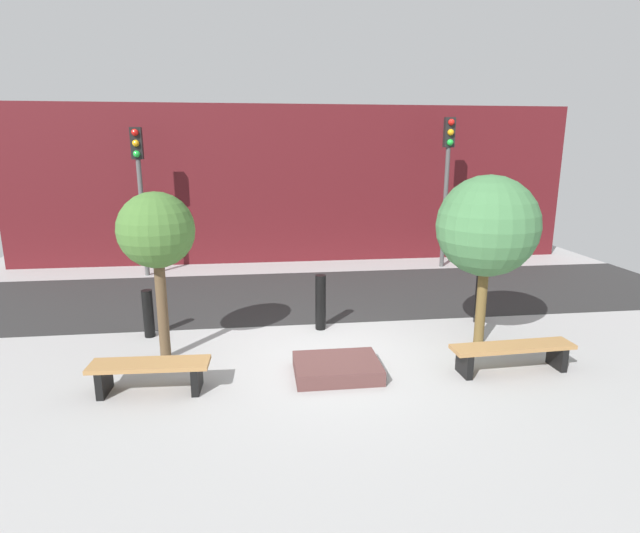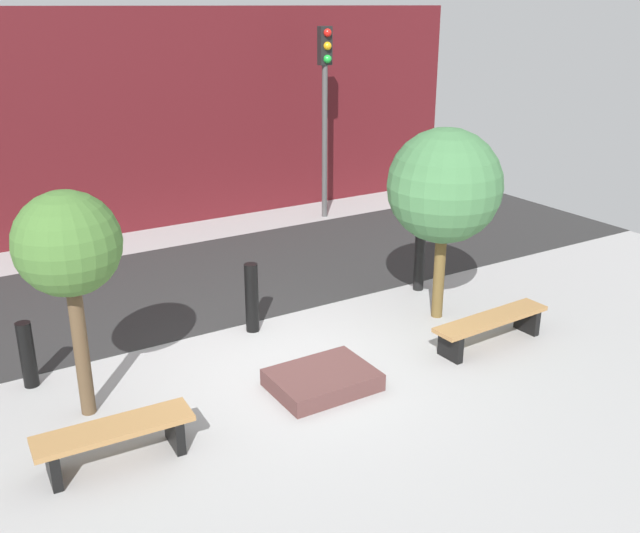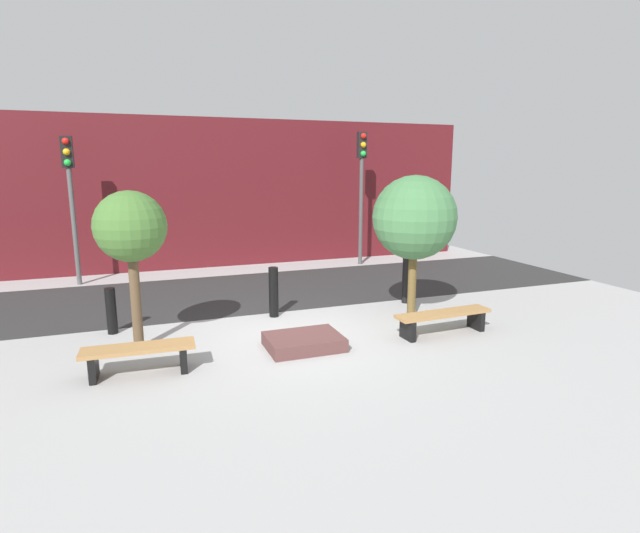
% 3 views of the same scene
% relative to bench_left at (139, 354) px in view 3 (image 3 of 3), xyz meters
% --- Properties ---
extents(ground_plane, '(18.00, 18.00, 0.00)m').
position_rel_bench_left_xyz_m(ground_plane, '(2.64, 0.87, -0.31)').
color(ground_plane, '#9F9F9F').
extents(road_strip, '(18.00, 4.01, 0.01)m').
position_rel_bench_left_xyz_m(road_strip, '(2.64, 4.41, -0.31)').
color(road_strip, '#2A2A2A').
rests_on(road_strip, ground).
extents(building_facade, '(16.20, 0.50, 4.48)m').
position_rel_bench_left_xyz_m(building_facade, '(2.64, 8.08, 1.93)').
color(building_facade, '#511419').
rests_on(building_facade, ground).
extents(bench_left, '(1.64, 0.51, 0.44)m').
position_rel_bench_left_xyz_m(bench_left, '(0.00, 0.00, 0.00)').
color(bench_left, black).
rests_on(bench_left, ground).
extents(bench_right, '(1.90, 0.48, 0.42)m').
position_rel_bench_left_xyz_m(bench_right, '(5.29, 0.00, -0.00)').
color(bench_right, black).
rests_on(bench_right, ground).
extents(planter_bed, '(1.26, 0.94, 0.22)m').
position_rel_bench_left_xyz_m(planter_bed, '(2.64, 0.20, -0.20)').
color(planter_bed, brown).
rests_on(planter_bed, ground).
extents(tree_behind_left_bench, '(1.16, 1.16, 2.67)m').
position_rel_bench_left_xyz_m(tree_behind_left_bench, '(0.00, 1.14, 1.74)').
color(tree_behind_left_bench, brown).
rests_on(tree_behind_left_bench, ground).
extents(tree_behind_right_bench, '(1.67, 1.67, 2.89)m').
position_rel_bench_left_xyz_m(tree_behind_right_bench, '(5.29, 1.14, 1.73)').
color(tree_behind_right_bench, brown).
rests_on(tree_behind_right_bench, ground).
extents(bollard_far_left, '(0.19, 0.19, 0.86)m').
position_rel_bench_left_xyz_m(bollard_far_left, '(-0.45, 2.15, 0.12)').
color(bollard_far_left, black).
rests_on(bollard_far_left, ground).
extents(bollard_left, '(0.20, 0.20, 1.04)m').
position_rel_bench_left_xyz_m(bollard_left, '(2.64, 2.15, 0.21)').
color(bollard_left, black).
rests_on(bollard_left, ground).
extents(bollard_center, '(0.18, 0.18, 1.09)m').
position_rel_bench_left_xyz_m(bollard_center, '(5.74, 2.15, 0.23)').
color(bollard_center, black).
rests_on(bollard_center, ground).
extents(traffic_light_west, '(0.28, 0.27, 3.79)m').
position_rel_bench_left_xyz_m(traffic_light_west, '(-1.42, 6.70, 2.30)').
color(traffic_light_west, '#505050').
rests_on(traffic_light_west, ground).
extents(traffic_light_mid_west, '(0.28, 0.27, 4.08)m').
position_rel_bench_left_xyz_m(traffic_light_mid_west, '(6.70, 6.70, 2.49)').
color(traffic_light_mid_west, '#494949').
rests_on(traffic_light_mid_west, ground).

